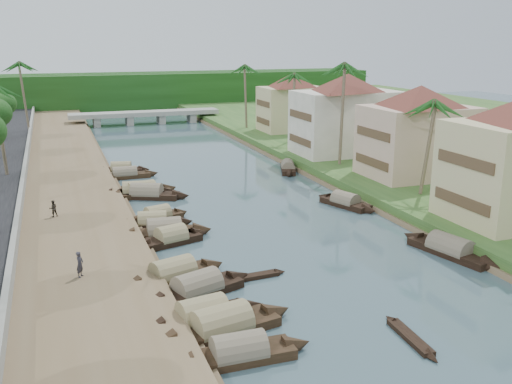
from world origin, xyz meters
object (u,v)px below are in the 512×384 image
object	(u,v)px
sampan_1	(203,317)
sampan_0	(239,353)
person_near	(80,264)
bridge	(145,115)

from	to	relation	value
sampan_1	sampan_0	bearing A→B (deg)	-90.06
sampan_0	person_near	size ratio (longest dim) A/B	4.64
bridge	sampan_0	xyz separation A→B (m)	(-9.15, -85.05, -1.31)
person_near	bridge	bearing A→B (deg)	16.14
bridge	sampan_0	bearing A→B (deg)	-96.14
sampan_0	sampan_1	world-z (taller)	sampan_1
sampan_0	person_near	xyz separation A→B (m)	(-6.87, 11.63, 1.24)
bridge	person_near	distance (m)	75.15
sampan_0	bridge	bearing A→B (deg)	84.80
bridge	sampan_0	distance (m)	85.56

